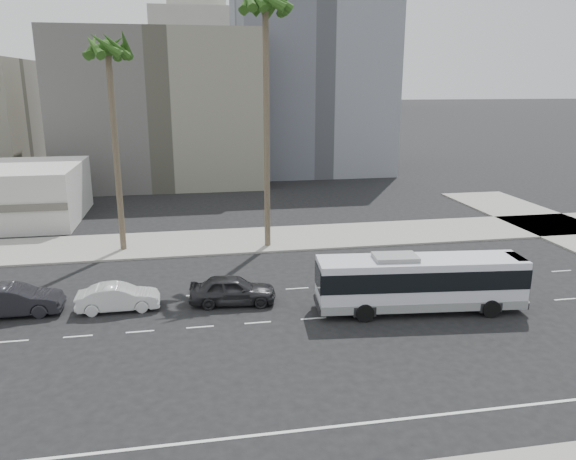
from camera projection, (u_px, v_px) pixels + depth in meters
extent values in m
plane|color=black|center=(367.00, 315.00, 30.08)|extent=(700.00, 700.00, 0.00)
cube|color=gray|center=(307.00, 237.00, 44.78)|extent=(120.00, 7.00, 0.15)
cube|color=#5E5B55|center=(162.00, 109.00, 68.41)|extent=(24.00, 18.00, 18.00)
cube|color=slate|center=(308.00, 76.00, 77.50)|extent=(20.00, 20.00, 26.00)
cube|color=#B7B2A7|center=(198.00, 60.00, 261.53)|extent=(42.00, 42.00, 44.00)
cube|color=slate|center=(304.00, 29.00, 247.31)|extent=(26.00, 26.00, 70.00)
cube|color=slate|center=(340.00, 45.00, 281.45)|extent=(22.00, 22.00, 60.00)
cube|color=silver|center=(420.00, 281.00, 30.20)|extent=(11.40, 3.55, 2.51)
cube|color=black|center=(421.00, 275.00, 30.11)|extent=(11.47, 3.62, 1.06)
cube|color=gray|center=(419.00, 300.00, 30.49)|extent=(11.42, 3.60, 0.48)
cube|color=gray|center=(396.00, 258.00, 29.60)|extent=(2.46, 1.77, 0.29)
cube|color=#262628|center=(511.00, 256.00, 30.83)|extent=(0.75, 1.79, 0.29)
cylinder|color=black|center=(490.00, 306.00, 29.97)|extent=(0.97, 0.29, 0.97)
cylinder|color=black|center=(468.00, 290.00, 32.32)|extent=(0.97, 0.29, 0.97)
cylinder|color=black|center=(369.00, 315.00, 28.78)|extent=(0.97, 0.29, 0.97)
cylinder|color=black|center=(355.00, 298.00, 31.13)|extent=(0.97, 0.29, 0.97)
imported|color=#28282B|center=(233.00, 290.00, 31.38)|extent=(2.45, 5.05, 1.66)
imported|color=silver|center=(118.00, 297.00, 30.52)|extent=(1.64, 4.48, 1.47)
imported|color=black|center=(13.00, 300.00, 29.84)|extent=(1.84, 5.11, 1.68)
cylinder|color=brown|center=(267.00, 133.00, 40.14)|extent=(0.47, 0.47, 17.22)
cylinder|color=brown|center=(116.00, 156.00, 39.58)|extent=(0.45, 0.45, 14.23)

